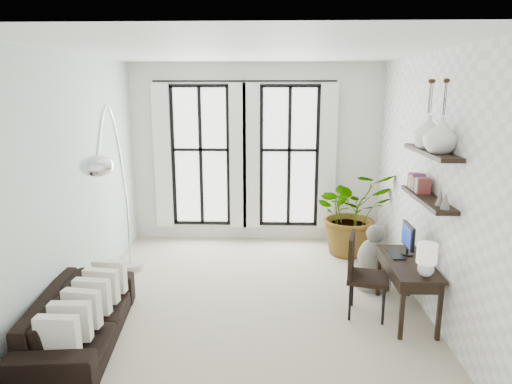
{
  "coord_description": "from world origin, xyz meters",
  "views": [
    {
      "loc": [
        0.29,
        -5.69,
        2.77
      ],
      "look_at": [
        0.08,
        0.3,
        1.39
      ],
      "focal_mm": 32.0,
      "sensor_mm": 36.0,
      "label": 1
    }
  ],
  "objects_px": {
    "desk": "(409,266)",
    "arc_lamp": "(112,151)",
    "desk_chair": "(361,270)",
    "buddha": "(374,261)",
    "plant": "(352,212)",
    "sofa": "(80,319)"
  },
  "relations": [
    {
      "from": "buddha",
      "to": "arc_lamp",
      "type": "bearing_deg",
      "value": -171.13
    },
    {
      "from": "desk_chair",
      "to": "buddha",
      "type": "bearing_deg",
      "value": 81.08
    },
    {
      "from": "sofa",
      "to": "desk_chair",
      "type": "height_order",
      "value": "desk_chair"
    },
    {
      "from": "desk",
      "to": "buddha",
      "type": "distance_m",
      "value": 0.98
    },
    {
      "from": "desk_chair",
      "to": "arc_lamp",
      "type": "bearing_deg",
      "value": -171.06
    },
    {
      "from": "plant",
      "to": "arc_lamp",
      "type": "bearing_deg",
      "value": -150.43
    },
    {
      "from": "plant",
      "to": "buddha",
      "type": "bearing_deg",
      "value": -85.91
    },
    {
      "from": "plant",
      "to": "sofa",
      "type": "bearing_deg",
      "value": -139.19
    },
    {
      "from": "desk_chair",
      "to": "arc_lamp",
      "type": "height_order",
      "value": "arc_lamp"
    },
    {
      "from": "arc_lamp",
      "to": "buddha",
      "type": "bearing_deg",
      "value": 8.87
    },
    {
      "from": "plant",
      "to": "buddha",
      "type": "xyz_separation_m",
      "value": [
        0.1,
        -1.36,
        -0.33
      ]
    },
    {
      "from": "desk_chair",
      "to": "plant",
      "type": "bearing_deg",
      "value": 97.55
    },
    {
      "from": "plant",
      "to": "arc_lamp",
      "type": "distance_m",
      "value": 4.05
    },
    {
      "from": "sofa",
      "to": "arc_lamp",
      "type": "distance_m",
      "value": 2.02
    },
    {
      "from": "arc_lamp",
      "to": "desk_chair",
      "type": "bearing_deg",
      "value": -5.09
    },
    {
      "from": "desk_chair",
      "to": "buddha",
      "type": "xyz_separation_m",
      "value": [
        0.34,
        0.81,
        -0.2
      ]
    },
    {
      "from": "sofa",
      "to": "desk",
      "type": "height_order",
      "value": "desk"
    },
    {
      "from": "plant",
      "to": "buddha",
      "type": "distance_m",
      "value": 1.4
    },
    {
      "from": "arc_lamp",
      "to": "buddha",
      "type": "distance_m",
      "value": 3.84
    },
    {
      "from": "plant",
      "to": "desk",
      "type": "relative_size",
      "value": 1.19
    },
    {
      "from": "sofa",
      "to": "arc_lamp",
      "type": "xyz_separation_m",
      "value": [
        0.1,
        1.08,
        1.71
      ]
    },
    {
      "from": "desk",
      "to": "arc_lamp",
      "type": "xyz_separation_m",
      "value": [
        -3.65,
        0.37,
        1.32
      ]
    }
  ]
}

